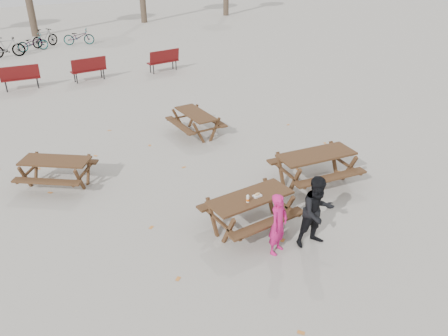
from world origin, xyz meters
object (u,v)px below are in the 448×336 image
food_tray (257,196)px  main_picnic_table (250,204)px  adult (317,212)px  picnic_table_east (315,169)px  soda_bottle (248,199)px  child (278,224)px  picnic_table_north (57,173)px  picnic_table_far (196,124)px

food_tray → main_picnic_table: bearing=143.0°
adult → picnic_table_east: 2.55m
soda_bottle → child: (0.15, -0.80, -0.20)m
picnic_table_east → picnic_table_north: picnic_table_east is taller
child → picnic_table_east: (2.54, 1.61, -0.23)m
soda_bottle → picnic_table_north: 5.07m
soda_bottle → child: 0.84m
child → picnic_table_east: size_ratio=0.67×
food_tray → soda_bottle: 0.31m
picnic_table_north → picnic_table_east: bearing=6.9°
picnic_table_east → picnic_table_north: size_ratio=1.16×
food_tray → picnic_table_north: bearing=125.9°
main_picnic_table → picnic_table_east: (2.50, 0.66, -0.17)m
food_tray → picnic_table_east: size_ratio=0.09×
adult → picnic_table_far: size_ratio=0.91×
soda_bottle → adult: 1.39m
picnic_table_east → child: bearing=-138.3°
soda_bottle → food_tray: bearing=12.8°
food_tray → child: (-0.15, -0.87, -0.15)m
food_tray → soda_bottle: (-0.29, -0.07, 0.05)m
child → picnic_table_east: bearing=9.7°
child → adult: (0.79, -0.22, 0.11)m
soda_bottle → picnic_table_north: soda_bottle is taller
food_tray → picnic_table_east: (2.39, 0.74, -0.38)m
child → adult: bearing=-38.1°
child → adult: size_ratio=0.85×
main_picnic_table → picnic_table_east: size_ratio=0.93×
soda_bottle → picnic_table_north: bearing=122.8°
food_tray → picnic_table_far: size_ratio=0.11×
picnic_table_east → soda_bottle: bearing=-153.9°
picnic_table_north → picnic_table_far: bearing=50.8°
food_tray → adult: bearing=-59.3°
main_picnic_table → child: size_ratio=1.39×
soda_bottle → picnic_table_east: soda_bottle is taller
child → adult: adult is taller
main_picnic_table → adult: bearing=-57.1°
main_picnic_table → picnic_table_east: picnic_table_east is taller
soda_bottle → picnic_table_far: bearing=71.1°
adult → picnic_table_east: bearing=56.5°
main_picnic_table → food_tray: (0.11, -0.08, 0.21)m
child → adult: 0.83m
food_tray → picnic_table_east: bearing=17.2°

